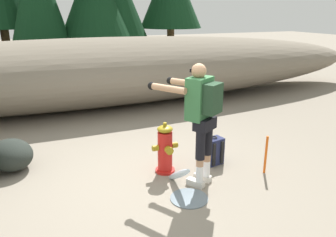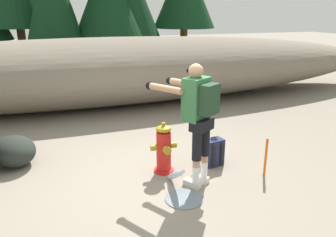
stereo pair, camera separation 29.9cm
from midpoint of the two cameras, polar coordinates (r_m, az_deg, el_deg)
name	(u,v)px [view 1 (the left image)]	position (r m, az deg, el deg)	size (l,w,h in m)	color
ground_plane	(155,181)	(4.97, -4.06, -10.69)	(56.00, 56.00, 0.04)	gray
dirt_embankment	(94,72)	(8.84, -13.66, 7.84)	(17.07, 3.20, 1.73)	#756B5B
fire_hydrant	(165,150)	(5.01, -2.22, -5.41)	(0.40, 0.35, 0.80)	red
hydrant_water_jet	(181,181)	(4.62, 0.45, -10.73)	(0.51, 0.97, 0.54)	silver
utility_worker	(200,110)	(4.45, 3.61, 1.45)	(0.84, 1.03, 1.72)	beige
spare_backpack	(213,151)	(5.36, 6.23, -5.65)	(0.33, 0.32, 0.47)	#23284C
boulder_mid	(11,155)	(5.77, -26.85, -5.64)	(0.79, 0.63, 0.47)	#242925
survey_stake	(266,155)	(5.18, 14.98, -6.10)	(0.04, 0.04, 0.60)	#E55914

